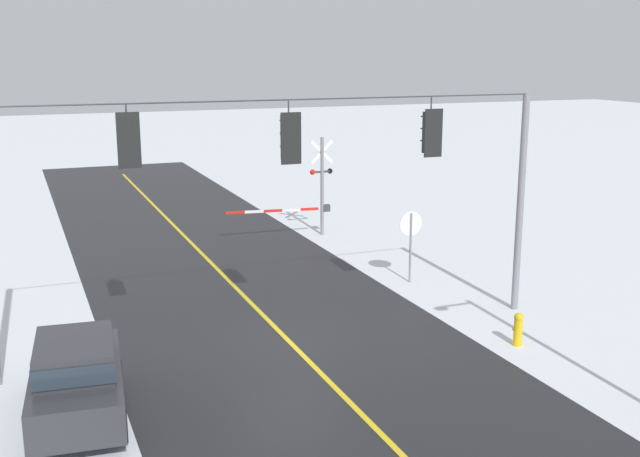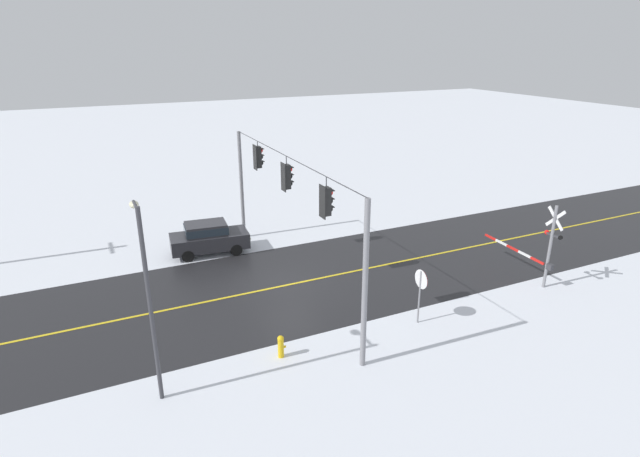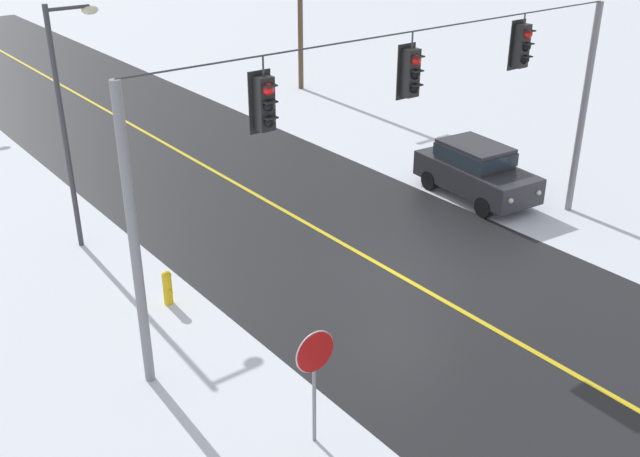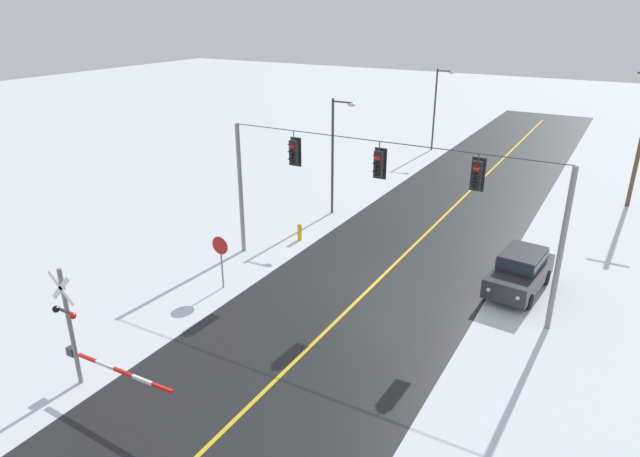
% 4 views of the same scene
% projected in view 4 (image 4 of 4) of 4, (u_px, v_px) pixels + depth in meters
% --- Properties ---
extents(ground_plane, '(160.00, 160.00, 0.00)m').
position_uv_depth(ground_plane, '(375.00, 284.00, 23.72)').
color(ground_plane, silver).
extents(road_asphalt, '(9.00, 80.00, 0.01)m').
position_uv_depth(road_asphalt, '(423.00, 237.00, 28.54)').
color(road_asphalt, black).
rests_on(road_asphalt, ground).
extents(lane_centre_line, '(0.14, 72.00, 0.01)m').
position_uv_depth(lane_centre_line, '(423.00, 236.00, 28.54)').
color(lane_centre_line, gold).
rests_on(lane_centre_line, ground).
extents(signal_span, '(14.20, 0.47, 6.22)m').
position_uv_depth(signal_span, '(378.00, 189.00, 22.13)').
color(signal_span, gray).
rests_on(signal_span, ground).
extents(stop_sign, '(0.80, 0.09, 2.35)m').
position_uv_depth(stop_sign, '(220.00, 251.00, 22.75)').
color(stop_sign, gray).
rests_on(stop_sign, ground).
extents(railroad_crossing, '(4.55, 0.31, 4.00)m').
position_uv_depth(railroad_crossing, '(79.00, 333.00, 16.59)').
color(railroad_crossing, gray).
rests_on(railroad_crossing, ground).
extents(parked_car_charcoal, '(2.16, 4.32, 1.74)m').
position_uv_depth(parked_car_charcoal, '(520.00, 270.00, 22.83)').
color(parked_car_charcoal, '#2D2D33').
rests_on(parked_car_charcoal, ground).
extents(streetlamp_near, '(1.39, 0.28, 6.50)m').
position_uv_depth(streetlamp_near, '(336.00, 146.00, 30.27)').
color(streetlamp_near, '#38383D').
rests_on(streetlamp_near, ground).
extents(streetlamp_far, '(1.39, 0.28, 6.50)m').
position_uv_depth(streetlamp_far, '(438.00, 102.00, 44.08)').
color(streetlamp_far, '#38383D').
rests_on(streetlamp_far, ground).
extents(fire_hydrant, '(0.24, 0.31, 0.88)m').
position_uv_depth(fire_hydrant, '(300.00, 231.00, 27.96)').
color(fire_hydrant, gold).
rests_on(fire_hydrant, ground).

